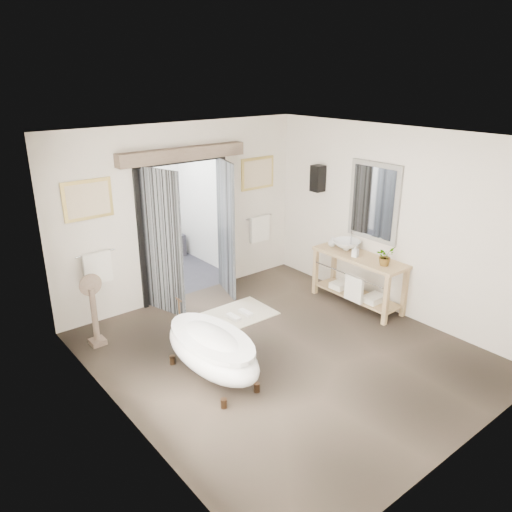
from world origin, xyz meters
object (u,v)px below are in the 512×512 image
Objects in this scene: clawfoot_tub at (212,350)px; rug at (235,315)px; vanity at (358,276)px; basin at (346,245)px.

rug is (1.23, 1.17, -0.39)m from clawfoot_tub.
vanity is (3.03, 0.25, 0.11)m from clawfoot_tub.
rug is 2.60× the size of basin.
clawfoot_tub is at bearing -136.36° from rug.
basin is (0.08, 0.35, 0.42)m from vanity.
vanity is at bearing -27.35° from rug.
clawfoot_tub is 1.38× the size of rug.
basin reaches higher than clawfoot_tub.
basin is at bearing -17.23° from rug.
rug is at bearing 144.23° from basin.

